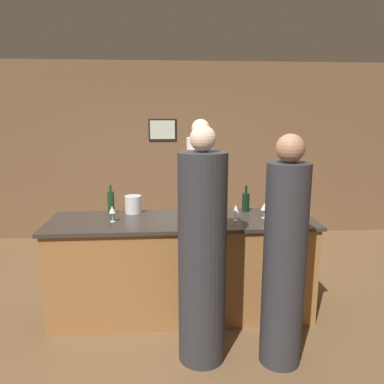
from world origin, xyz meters
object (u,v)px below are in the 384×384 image
Objects in this scene: bartender at (200,205)px; wine_bottle_2 at (111,202)px; guest_0 at (202,257)px; wine_bottle_1 at (246,202)px; ice_bucket at (133,204)px; wine_bottle_0 at (196,208)px; guest_1 at (284,261)px.

wine_bottle_2 is (-0.99, -0.58, 0.20)m from bartender.
wine_bottle_1 is (0.56, 1.00, 0.20)m from guest_0.
wine_bottle_1 is at bearing -1.27° from wine_bottle_2.
wine_bottle_0 is at bearing -21.04° from ice_bucket.
guest_0 reaches higher than wine_bottle_1.
ice_bucket is at bearing 179.18° from wine_bottle_1.
wine_bottle_2 reaches higher than ice_bucket.
bartender is 1.77m from guest_1.
bartender is 0.77m from wine_bottle_1.
guest_1 reaches higher than ice_bucket.
guest_1 reaches higher than wine_bottle_2.
guest_0 is 10.67× the size of ice_bucket.
guest_0 is at bearing -119.42° from wine_bottle_1.
bartender is 1.62m from guest_0.
wine_bottle_1 is at bearing 60.58° from guest_0.
wine_bottle_1 is (0.42, -0.61, 0.18)m from bartender.
wine_bottle_2 is at bearing 163.37° from wine_bottle_0.
wine_bottle_0 is (-0.62, 0.87, 0.22)m from guest_1.
guest_0 is 7.44× the size of wine_bottle_0.
guest_1 is 7.21× the size of wine_bottle_0.
guest_1 is at bearing -86.13° from wine_bottle_1.
guest_1 is (0.50, -1.70, -0.04)m from bartender.
guest_1 is at bearing 106.21° from bartender.
wine_bottle_0 is 0.59m from wine_bottle_1.
bartender reaches higher than guest_0.
bartender is 10.78× the size of ice_bucket.
wine_bottle_0 is 0.89m from wine_bottle_2.
wine_bottle_0 is 0.67m from ice_bucket.
guest_0 is at bearing -90.87° from wine_bottle_0.
wine_bottle_2 is at bearing 30.54° from bartender.
guest_0 reaches higher than ice_bucket.
guest_0 reaches higher than wine_bottle_0.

